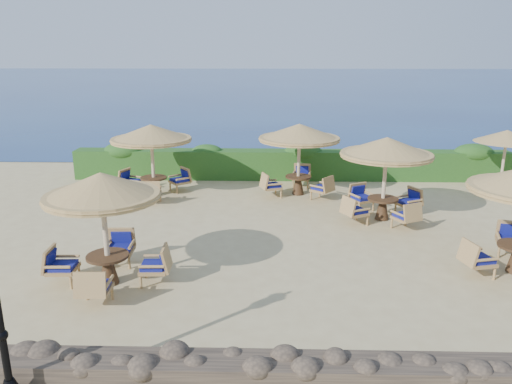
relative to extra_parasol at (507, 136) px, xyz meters
name	(u,v)px	position (x,y,z in m)	size (l,w,h in m)	color
ground	(300,242)	(-7.80, -5.20, -2.17)	(120.00, 120.00, 0.00)	tan
sea	(276,83)	(-7.80, 64.80, -2.17)	(160.00, 160.00, 0.00)	navy
hedge	(291,165)	(-7.80, 2.00, -1.57)	(18.00, 0.90, 1.20)	#1D4817
stone_wall	(323,373)	(-7.80, -11.40, -1.95)	(15.00, 0.65, 0.44)	brown
extra_parasol	(507,136)	(0.00, 0.00, 0.00)	(2.30, 2.30, 2.41)	beige
cafe_set_0	(103,211)	(-12.39, -7.88, -0.41)	(2.83, 2.83, 2.65)	beige
cafe_set_2	(152,144)	(-12.96, -0.66, -0.23)	(2.93, 2.93, 2.65)	beige
cafe_set_3	(299,143)	(-7.61, -0.34, -0.22)	(2.99, 2.99, 2.65)	beige
cafe_set_4	(386,163)	(-5.08, -3.13, -0.33)	(2.87, 2.87, 2.65)	beige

